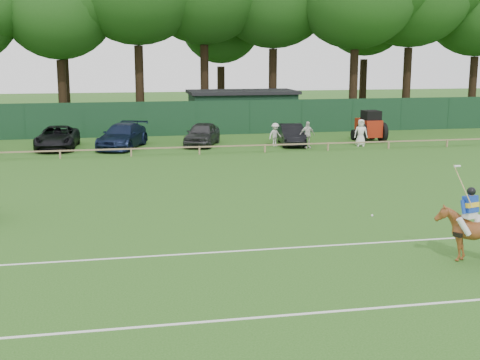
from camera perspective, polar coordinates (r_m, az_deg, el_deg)
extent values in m
plane|color=#1E4C14|center=(20.67, 0.25, -5.46)|extent=(160.00, 160.00, 0.00)
imported|color=brown|center=(19.63, 19.63, -4.56)|extent=(1.71, 1.81, 1.64)
imported|color=black|center=(41.84, -15.94, 3.64)|extent=(2.63, 5.21, 1.41)
imported|color=#111B37|center=(41.26, -10.39, 3.87)|extent=(3.79, 5.67, 1.53)
imported|color=#323235|center=(41.80, -3.38, 4.11)|extent=(3.18, 4.74, 1.50)
imported|color=black|center=(42.10, 4.58, 4.05)|extent=(1.95, 4.27, 1.36)
imported|color=beige|center=(41.46, 3.15, 4.05)|extent=(1.11, 0.89, 1.50)
imported|color=silver|center=(40.75, 5.99, 4.02)|extent=(1.03, 0.50, 1.69)
imported|color=white|center=(42.12, 10.69, 4.15)|extent=(0.94, 0.70, 1.74)
cube|color=silver|center=(19.49, 19.74, -2.94)|extent=(0.42, 0.36, 0.18)
cube|color=#1739A7|center=(19.41, 19.80, -2.02)|extent=(0.47, 0.41, 0.51)
cube|color=yellow|center=(19.42, 19.80, -2.08)|extent=(0.50, 0.40, 0.18)
sphere|color=black|center=(19.34, 19.88, -0.96)|extent=(0.25, 0.25, 0.25)
cylinder|color=silver|center=(19.72, 20.30, -3.71)|extent=(0.40, 0.43, 0.59)
cylinder|color=silver|center=(19.34, 19.28, -3.93)|extent=(0.45, 0.30, 0.59)
cylinder|color=tan|center=(19.11, 19.20, -0.50)|extent=(0.43, 0.49, 1.17)
sphere|color=silver|center=(24.17, 11.66, -3.11)|extent=(0.09, 0.09, 0.09)
cube|color=silver|center=(15.17, 4.84, -11.84)|extent=(60.00, 0.10, 0.01)
cube|color=silver|center=(19.73, 0.83, -6.27)|extent=(60.00, 0.10, 0.01)
cube|color=#997F5B|center=(38.00, -5.13, 2.91)|extent=(62.00, 0.08, 0.08)
cube|color=#14351E|center=(46.80, -6.33, 5.44)|extent=(92.00, 0.04, 2.50)
cube|color=#14331E|center=(50.59, 0.19, 6.12)|extent=(8.00, 4.00, 2.80)
cube|color=black|center=(50.48, 0.19, 7.83)|extent=(8.40, 4.40, 0.24)
cube|color=maroon|center=(44.57, 11.35, 4.59)|extent=(1.19, 2.14, 1.15)
cube|color=black|center=(44.17, 11.58, 5.56)|extent=(1.08, 1.17, 0.80)
cylinder|color=black|center=(43.74, 10.76, 4.13)|extent=(0.29, 1.33, 1.33)
cylinder|color=black|center=(44.35, 12.55, 4.16)|extent=(0.29, 1.33, 1.33)
cylinder|color=black|center=(45.19, 10.11, 3.99)|extent=(0.28, 0.71, 0.71)
cylinder|color=black|center=(45.71, 11.65, 4.01)|extent=(0.28, 0.71, 0.71)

